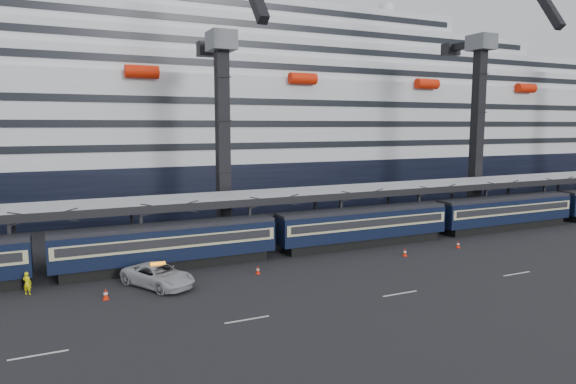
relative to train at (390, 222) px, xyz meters
name	(u,v)px	position (x,y,z in m)	size (l,w,h in m)	color
ground	(497,260)	(4.65, -10.00, -2.20)	(260.00, 260.00, 0.00)	black
train	(390,222)	(0.00, 0.00, 0.00)	(133.05, 3.00, 4.05)	black
canopy	(403,187)	(4.65, 4.00, 3.05)	(130.00, 6.25, 5.53)	gray
cruise_ship	(281,125)	(3.57, 35.99, 10.14)	(214.09, 28.84, 34.00)	black
crane_dark_near	(224,129)	(-15.35, 8.59, 9.73)	(4.50, 17.75, 35.08)	#505358
crane_dark_mid	(480,117)	(19.65, 7.59, 11.16)	(4.50, 18.24, 39.64)	#505358
pickup_truck	(158,275)	(-25.13, -4.72, -1.33)	(2.89, 6.26, 1.74)	#A2A4A9
worker	(27,283)	(-34.19, -2.57, -1.35)	(0.62, 0.41, 1.71)	#D9D60B
traffic_cone_a	(106,294)	(-29.11, -6.13, -1.79)	(0.41, 0.41, 0.83)	red
traffic_cone_b	(258,270)	(-16.94, -4.81, -1.85)	(0.35, 0.35, 0.70)	red
traffic_cone_c	(405,252)	(-2.14, -5.28, -1.82)	(0.39, 0.39, 0.78)	red
traffic_cone_d	(458,244)	(4.83, -4.88, -1.84)	(0.36, 0.36, 0.73)	red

